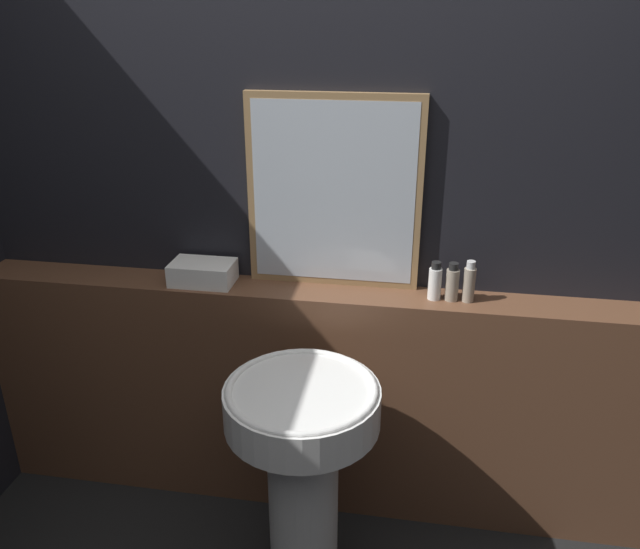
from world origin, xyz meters
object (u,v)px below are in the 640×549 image
Objects in this scene: mirror at (334,193)px; lotion_bottle at (469,283)px; conditioner_bottle at (452,283)px; towel_stack at (203,273)px; shampoo_bottle at (435,282)px; pedestal_sink at (303,458)px.

mirror reaches higher than lotion_bottle.
towel_stack is at bearing 180.00° from conditioner_bottle.
conditioner_bottle is (0.06, 0.00, 0.00)m from shampoo_bottle.
mirror is at bearing 87.71° from pedestal_sink.
conditioner_bottle reaches higher than pedestal_sink.
lotion_bottle is (1.00, -0.00, 0.03)m from towel_stack.
shampoo_bottle is at bearing 180.00° from lotion_bottle.
shampoo_bottle and conditioner_bottle have the same top height.
conditioner_bottle is 0.06m from lotion_bottle.
shampoo_bottle is at bearing 180.00° from conditioner_bottle.
shampoo_bottle reaches higher than towel_stack.
lotion_bottle is (0.52, 0.45, 0.48)m from pedestal_sink.
towel_stack is (-0.47, 0.45, 0.45)m from pedestal_sink.
mirror reaches higher than towel_stack.
lotion_bottle is at bearing -8.73° from mirror.
pedestal_sink is 5.44× the size of lotion_bottle.
conditioner_bottle is at bearing 180.00° from lotion_bottle.
conditioner_bottle is 0.93× the size of lotion_bottle.
mirror is 4.95× the size of conditioner_bottle.
mirror is 4.60× the size of lotion_bottle.
shampoo_bottle is 0.93× the size of lotion_bottle.
mirror is at bearing 171.27° from lotion_bottle.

